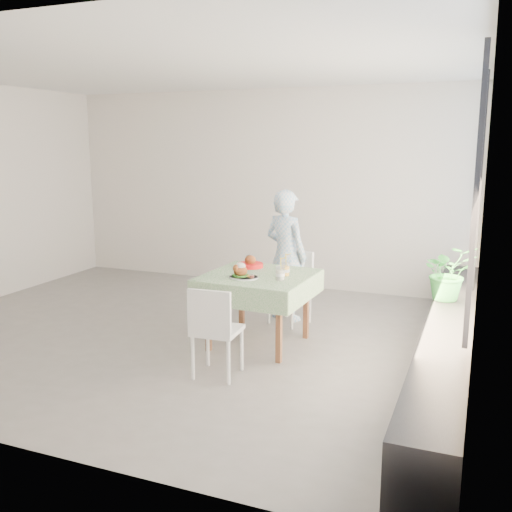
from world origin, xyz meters
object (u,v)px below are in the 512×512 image
at_px(main_dish, 242,273).
at_px(juice_cup_orange, 285,270).
at_px(chair_far, 290,301).
at_px(chair_near, 217,348).
at_px(potted_plant, 448,272).
at_px(diner, 286,255).
at_px(cafe_table, 259,301).

xyz_separation_m(main_dish, juice_cup_orange, (0.36, 0.25, 0.01)).
relative_size(chair_far, chair_near, 1.00).
bearing_deg(potted_plant, chair_near, -140.18).
distance_m(chair_near, diner, 1.90).
height_order(cafe_table, main_dish, main_dish).
relative_size(chair_near, diner, 0.54).
bearing_deg(chair_far, cafe_table, -94.98).
bearing_deg(cafe_table, chair_near, -92.92).
xyz_separation_m(chair_far, chair_near, (-0.12, -1.70, -0.00)).
height_order(cafe_table, potted_plant, potted_plant).
bearing_deg(main_dish, diner, 86.80).
xyz_separation_m(cafe_table, diner, (-0.03, 0.94, 0.31)).
height_order(chair_far, main_dish, main_dish).
relative_size(cafe_table, chair_far, 1.31).
relative_size(main_dish, juice_cup_orange, 1.12).
height_order(chair_near, potted_plant, potted_plant).
bearing_deg(chair_near, diner, 89.61).
height_order(diner, potted_plant, diner).
distance_m(cafe_table, main_dish, 0.40).
distance_m(chair_far, main_dish, 1.16).
bearing_deg(potted_plant, cafe_table, -160.48).
distance_m(cafe_table, diner, 0.99).
xyz_separation_m(chair_near, potted_plant, (1.83, 1.53, 0.53)).
bearing_deg(diner, potted_plant, -169.72).
distance_m(chair_far, diner, 0.54).
bearing_deg(chair_near, chair_far, 86.10).
bearing_deg(juice_cup_orange, cafe_table, -169.89).
distance_m(diner, potted_plant, 1.85).
relative_size(cafe_table, chair_near, 1.31).
height_order(chair_far, potted_plant, potted_plant).
xyz_separation_m(diner, juice_cup_orange, (0.30, -0.89, 0.04)).
bearing_deg(diner, chair_far, 148.34).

